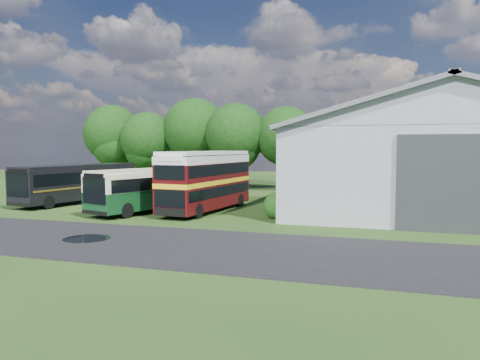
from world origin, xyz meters
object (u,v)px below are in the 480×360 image
(storage_shed, at_px, (432,150))
(bus_maroon_double, at_px, (206,181))
(bus_dark_single, at_px, (78,183))
(bus_green_single, at_px, (157,188))

(storage_shed, xyz_separation_m, bus_maroon_double, (-14.76, -8.19, -2.13))
(storage_shed, distance_m, bus_dark_single, 27.18)
(bus_maroon_double, xyz_separation_m, bus_dark_single, (-11.42, 1.38, -0.45))
(bus_green_single, height_order, bus_maroon_double, bus_maroon_double)
(bus_green_single, xyz_separation_m, bus_maroon_double, (3.38, 0.67, 0.49))
(storage_shed, height_order, bus_green_single, storage_shed)
(bus_maroon_double, height_order, bus_dark_single, bus_maroon_double)
(bus_green_single, bearing_deg, bus_dark_single, -177.19)
(storage_shed, relative_size, bus_dark_single, 2.24)
(bus_green_single, height_order, bus_dark_single, bus_dark_single)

